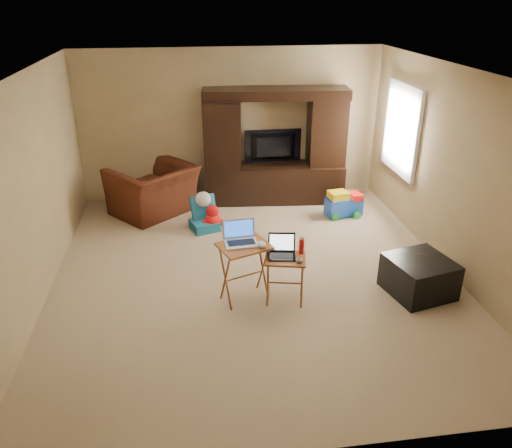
{
  "coord_description": "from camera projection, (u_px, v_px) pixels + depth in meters",
  "views": [
    {
      "loc": [
        -0.74,
        -5.46,
        3.29
      ],
      "look_at": [
        0.0,
        -0.2,
        0.8
      ],
      "focal_mm": 35.0,
      "sensor_mm": 36.0,
      "label": 1
    }
  ],
  "objects": [
    {
      "name": "child_rocker",
      "position": [
        204.0,
        214.0,
        7.46
      ],
      "size": [
        0.5,
        0.53,
        0.51
      ],
      "primitive_type": null,
      "rotation": [
        0.0,
        0.0,
        0.33
      ],
      "color": "#176181",
      "rests_on": "floor"
    },
    {
      "name": "wall_right",
      "position": [
        453.0,
        172.0,
        6.17
      ],
      "size": [
        0.0,
        5.5,
        5.5
      ],
      "primitive_type": "plane",
      "rotation": [
        1.57,
        0.0,
        -1.57
      ],
      "color": "tan",
      "rests_on": "ground"
    },
    {
      "name": "floor",
      "position": [
        254.0,
        274.0,
        6.39
      ],
      "size": [
        5.5,
        5.5,
        0.0
      ],
      "primitive_type": "plane",
      "color": "#D0BA90",
      "rests_on": "ground"
    },
    {
      "name": "entertainment_center",
      "position": [
        275.0,
        147.0,
        8.25
      ],
      "size": [
        2.37,
        0.79,
        1.9
      ],
      "primitive_type": "cube",
      "rotation": [
        0.0,
        0.0,
        -0.09
      ],
      "color": "black",
      "rests_on": "floor"
    },
    {
      "name": "tray_table_right",
      "position": [
        285.0,
        280.0,
        5.7
      ],
      "size": [
        0.52,
        0.45,
        0.58
      ],
      "primitive_type": "cube",
      "rotation": [
        0.0,
        0.0,
        -0.22
      ],
      "color": "#9B5125",
      "rests_on": "floor"
    },
    {
      "name": "ceiling",
      "position": [
        253.0,
        72.0,
        5.32
      ],
      "size": [
        5.5,
        5.5,
        0.0
      ],
      "primitive_type": "plane",
      "rotation": [
        3.14,
        0.0,
        0.0
      ],
      "color": "silver",
      "rests_on": "ground"
    },
    {
      "name": "wall_front",
      "position": [
        308.0,
        322.0,
        3.39
      ],
      "size": [
        5.0,
        0.0,
        5.0
      ],
      "primitive_type": "plane",
      "rotation": [
        -1.57,
        0.0,
        0.0
      ],
      "color": "tan",
      "rests_on": "ground"
    },
    {
      "name": "tray_table_left",
      "position": [
        244.0,
        272.0,
        5.73
      ],
      "size": [
        0.67,
        0.6,
        0.71
      ],
      "primitive_type": "cube",
      "rotation": [
        0.0,
        0.0,
        0.37
      ],
      "color": "#9F6126",
      "rests_on": "floor"
    },
    {
      "name": "recliner",
      "position": [
        153.0,
        190.0,
        7.98
      ],
      "size": [
        1.59,
        1.58,
        0.78
      ],
      "primitive_type": "imported",
      "rotation": [
        0.0,
        0.0,
        3.85
      ],
      "color": "#4A1C0F",
      "rests_on": "floor"
    },
    {
      "name": "ottoman",
      "position": [
        419.0,
        276.0,
        5.91
      ],
      "size": [
        0.82,
        0.82,
        0.44
      ],
      "primitive_type": "cube",
      "rotation": [
        0.0,
        0.0,
        0.23
      ],
      "color": "black",
      "rests_on": "floor"
    },
    {
      "name": "wall_back",
      "position": [
        231.0,
        125.0,
        8.32
      ],
      "size": [
        5.0,
        0.0,
        5.0
      ],
      "primitive_type": "plane",
      "rotation": [
        1.57,
        0.0,
        0.0
      ],
      "color": "tan",
      "rests_on": "ground"
    },
    {
      "name": "push_toy",
      "position": [
        344.0,
        203.0,
        7.96
      ],
      "size": [
        0.62,
        0.49,
        0.42
      ],
      "primitive_type": null,
      "rotation": [
        0.0,
        0.0,
        0.16
      ],
      "color": "blue",
      "rests_on": "floor"
    },
    {
      "name": "wall_left",
      "position": [
        31.0,
        193.0,
        5.54
      ],
      "size": [
        0.0,
        5.5,
        5.5
      ],
      "primitive_type": "plane",
      "rotation": [
        1.57,
        0.0,
        1.57
      ],
      "color": "tan",
      "rests_on": "ground"
    },
    {
      "name": "window_frame",
      "position": [
        402.0,
        129.0,
        7.49
      ],
      "size": [
        0.06,
        1.14,
        1.34
      ],
      "primitive_type": "cube",
      "color": "white",
      "rests_on": "ground"
    },
    {
      "name": "water_bottle",
      "position": [
        301.0,
        246.0,
        5.63
      ],
      "size": [
        0.06,
        0.06,
        0.18
      ],
      "primitive_type": "cylinder",
      "color": "red",
      "rests_on": "tray_table_right"
    },
    {
      "name": "laptop_left",
      "position": [
        241.0,
        234.0,
        5.55
      ],
      "size": [
        0.39,
        0.33,
        0.24
      ],
      "primitive_type": "cube",
      "rotation": [
        0.0,
        0.0,
        0.08
      ],
      "color": "silver",
      "rests_on": "tray_table_left"
    },
    {
      "name": "window_pane",
      "position": [
        403.0,
        129.0,
        7.49
      ],
      "size": [
        0.0,
        1.2,
        1.2
      ],
      "primitive_type": "plane",
      "rotation": [
        1.57,
        0.0,
        -1.57
      ],
      "color": "white",
      "rests_on": "ground"
    },
    {
      "name": "plush_toy",
      "position": [
        213.0,
        217.0,
        7.5
      ],
      "size": [
        0.36,
        0.3,
        0.4
      ],
      "primitive_type": null,
      "color": "red",
      "rests_on": "floor"
    },
    {
      "name": "mouse_right",
      "position": [
        299.0,
        260.0,
        5.47
      ],
      "size": [
        0.09,
        0.13,
        0.05
      ],
      "primitive_type": "ellipsoid",
      "rotation": [
        0.0,
        0.0,
        -0.15
      ],
      "color": "#424247",
      "rests_on": "tray_table_right"
    },
    {
      "name": "mouse_left",
      "position": [
        262.0,
        244.0,
        5.52
      ],
      "size": [
        0.1,
        0.15,
        0.06
      ],
      "primitive_type": "ellipsoid",
      "rotation": [
        0.0,
        0.0,
        0.09
      ],
      "color": "silver",
      "rests_on": "tray_table_left"
    },
    {
      "name": "laptop_right",
      "position": [
        282.0,
        248.0,
        5.54
      ],
      "size": [
        0.34,
        0.3,
        0.24
      ],
      "primitive_type": "cube",
      "rotation": [
        0.0,
        0.0,
        -0.16
      ],
      "color": "black",
      "rests_on": "tray_table_right"
    },
    {
      "name": "television",
      "position": [
        274.0,
        147.0,
        8.36
      ],
      "size": [
        0.97,
        0.14,
        0.56
      ],
      "primitive_type": "imported",
      "rotation": [
        0.0,
        0.0,
        3.16
      ],
      "color": "black",
      "rests_on": "entertainment_center"
    }
  ]
}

